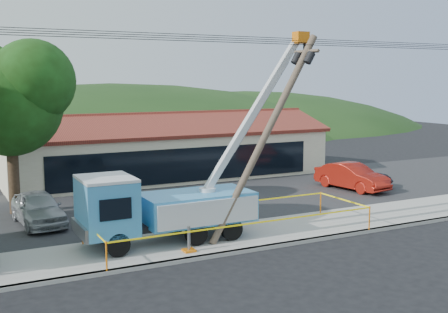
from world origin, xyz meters
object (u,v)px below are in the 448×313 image
car_silver (39,227)px  car_dark (359,187)px  car_red (351,191)px  utility_truck (163,205)px  leaning_pole (269,127)px

car_silver → car_dark: car_silver is taller
car_red → car_dark: 1.54m
utility_truck → car_red: (14.65, 5.50, -1.74)m
leaning_pole → car_silver: 11.98m
car_dark → utility_truck: bearing=-174.1°
car_silver → car_red: size_ratio=0.94×
car_silver → car_dark: (20.16, 0.80, 0.00)m
leaning_pole → car_silver: leaning_pole is taller
leaning_pole → car_dark: bearing=33.1°
utility_truck → leaning_pole: size_ratio=1.19×
car_dark → car_red: bearing=-163.8°
leaning_pole → car_silver: (-8.61, 6.72, -4.91)m
car_red → car_dark: (1.31, 0.81, 0.00)m
car_silver → car_dark: bearing=-2.2°
leaning_pole → car_silver: size_ratio=1.89×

